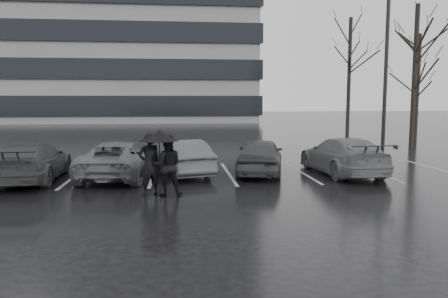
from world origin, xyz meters
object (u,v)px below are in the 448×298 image
Objects in this scene: car_west_c at (32,162)px; tree_east at (414,77)px; lamp_post at (386,61)px; car_west_a at (181,157)px; car_main at (260,156)px; tree_north at (349,78)px; car_west_b at (119,159)px; tree_ne at (417,88)px; pedestrian_right at (167,165)px; pedestrian_left at (149,164)px; car_east at (342,156)px.

car_west_c is 0.57× the size of tree_east.
car_west_a is at bearing -159.31° from lamp_post.
car_west_c is (-7.97, -0.58, -0.01)m from car_main.
tree_north is (12.18, 14.56, 3.60)m from car_west_a.
tree_north is at bearing -127.69° from car_west_b.
tree_ne is at bearing 52.32° from lamp_post.
pedestrian_right is at bearing 147.29° from car_west_c.
pedestrian_left is 1.04× the size of pedestrian_right.
pedestrian_left is 18.13m from tree_east.
tree_east is at bearing -146.52° from car_west_b.
tree_north reaches higher than car_west_b.
car_west_b is at bearing -4.68° from car_east.
car_west_a is 0.85× the size of car_west_b.
pedestrian_left is at bearing 53.87° from car_main.
car_main is 3.06m from car_east.
tree_east is at bearing -157.50° from car_west_c.
car_west_a is 3.55m from pedestrian_left.
lamp_post is at bearing -132.65° from tree_east.
car_west_b is at bearing -62.12° from pedestrian_right.
car_west_b is at bearing 16.01° from car_main.
car_east is 7.06m from pedestrian_right.
car_west_a is 0.56× the size of tree_ne.
lamp_post is at bearing -155.10° from car_west_b.
car_east is (11.02, 0.24, 0.02)m from car_west_c.
car_east is 2.57× the size of pedestrian_left.
pedestrian_right is at bearing -140.93° from tree_east.
car_main reaches higher than car_west_a.
pedestrian_left is at bearing -137.96° from tree_ne.
pedestrian_right is at bearing 58.46° from car_main.
car_west_b is at bearing -133.89° from tree_north.
pedestrian_left is at bearing -146.15° from lamp_post.
lamp_post is (3.56, 4.09, 3.85)m from car_east.
pedestrian_left is (-3.86, -3.26, 0.24)m from car_main.
pedestrian_left is (4.11, -2.69, 0.25)m from car_west_c.
tree_ne is at bearing -151.29° from car_west_c.
car_west_c is at bearing 13.48° from car_west_b.
car_main is 0.57× the size of tree_ne.
pedestrian_right is at bearing -144.57° from lamp_post.
tree_north is at bearing 98.13° from tree_east.
pedestrian_right is at bearing -136.95° from tree_ne.
car_east reaches higher than car_west_a.
tree_east is 4.74m from tree_ne.
pedestrian_right is (1.75, -3.12, 0.23)m from car_west_b.
tree_east is at bearing 47.35° from lamp_post.
lamp_post reaches higher than tree_ne.
car_east is 6.65m from lamp_post.
car_west_c is at bearing -8.44° from car_west_a.
lamp_post reaches higher than car_west_a.
car_west_a is 3.51m from pedestrian_right.
car_west_a is 0.40× the size of lamp_post.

